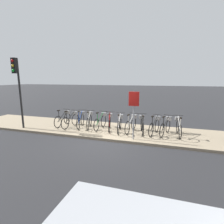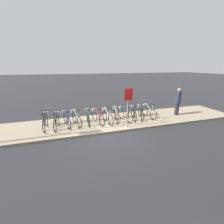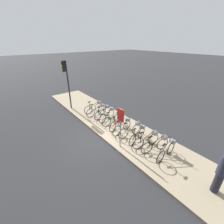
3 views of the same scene
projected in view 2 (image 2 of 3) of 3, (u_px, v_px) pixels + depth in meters
ground_plane at (108, 134)px, 7.46m from camera, size 120.00×120.00×0.00m
sidewalk at (102, 123)px, 8.74m from camera, size 17.25×2.83×0.12m
parked_bicycle_0 at (45, 121)px, 7.75m from camera, size 0.46×1.53×0.94m
parked_bicycle_1 at (57, 120)px, 7.80m from camera, size 0.46×1.53×0.94m
parked_bicycle_2 at (66, 118)px, 8.07m from camera, size 0.51×1.50×0.94m
parked_bicycle_3 at (76, 117)px, 8.22m from camera, size 0.55×1.49×0.94m
parked_bicycle_4 at (88, 116)px, 8.39m from camera, size 0.46×1.53×0.94m
parked_bicycle_5 at (97, 116)px, 8.46m from camera, size 0.56×1.49×0.94m
parked_bicycle_6 at (107, 116)px, 8.54m from camera, size 0.46×1.52×0.94m
parked_bicycle_7 at (116, 114)px, 8.81m from camera, size 0.46×1.52×0.94m
parked_bicycle_8 at (124, 113)px, 8.92m from camera, size 0.50×1.50×0.94m
parked_bicycle_9 at (134, 112)px, 9.11m from camera, size 0.54×1.49×0.94m
parked_bicycle_10 at (141, 111)px, 9.30m from camera, size 0.60×1.47×0.94m
parked_bicycle_11 at (148, 111)px, 9.48m from camera, size 0.46×1.53×0.94m
pedestrian at (178, 101)px, 9.78m from camera, size 0.34×0.34×1.78m
sign_post at (128, 101)px, 7.59m from camera, size 0.44×0.07×2.07m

